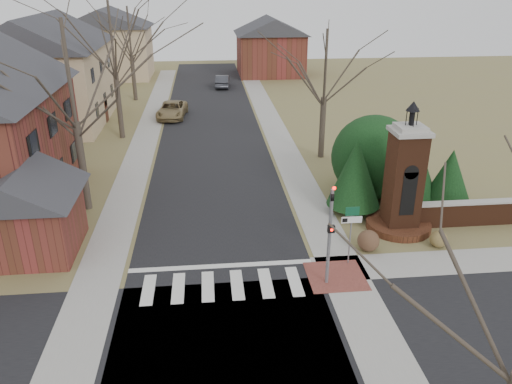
{
  "coord_description": "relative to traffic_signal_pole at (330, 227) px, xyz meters",
  "views": [
    {
      "loc": [
        -0.37,
        -16.47,
        11.7
      ],
      "look_at": [
        1.91,
        6.0,
        1.86
      ],
      "focal_mm": 35.0,
      "sensor_mm": 36.0,
      "label": 1
    }
  ],
  "objects": [
    {
      "name": "bare_tree_2",
      "position": [
        -11.8,
        34.43,
        4.44
      ],
      "size": [
        7.35,
        7.35,
        10.19
      ],
      "color": "#473D33",
      "rests_on": "ground"
    },
    {
      "name": "evergreen_mid",
      "position": [
        6.2,
        7.63,
        0.01
      ],
      "size": [
        3.4,
        3.4,
        4.7
      ],
      "color": "#473D33",
      "rests_on": "ground"
    },
    {
      "name": "sidewalk_right_main",
      "position": [
        0.9,
        21.43,
        -2.58
      ],
      "size": [
        2.0,
        60.0,
        0.02
      ],
      "primitive_type": "cube",
      "color": "gray",
      "rests_on": "ground"
    },
    {
      "name": "bare_tree_3",
      "position": [
        3.2,
        15.43,
        4.1
      ],
      "size": [
        7.0,
        7.0,
        9.7
      ],
      "color": "#473D33",
      "rests_on": "ground"
    },
    {
      "name": "house_stucco_left",
      "position": [
        -17.8,
        26.42,
        2.01
      ],
      "size": [
        9.8,
        12.8,
        9.28
      ],
      "color": "tan",
      "rests_on": "ground"
    },
    {
      "name": "dry_shrub_right",
      "position": [
        5.87,
        2.43,
        -2.18
      ],
      "size": [
        0.81,
        0.81,
        0.81
      ],
      "primitive_type": "sphere",
      "color": "brown",
      "rests_on": "ground"
    },
    {
      "name": "sidewalk_left",
      "position": [
        -9.5,
        21.43,
        -2.58
      ],
      "size": [
        2.0,
        60.0,
        0.02
      ],
      "primitive_type": "cube",
      "color": "gray",
      "rests_on": "ground"
    },
    {
      "name": "pickup_truck",
      "position": [
        -7.7,
        27.11,
        -1.9
      ],
      "size": [
        2.8,
        5.19,
        1.38
      ],
      "primitive_type": "imported",
      "rotation": [
        0.0,
        0.0,
        -0.11
      ],
      "color": "olive",
      "rests_on": "ground"
    },
    {
      "name": "garage_left",
      "position": [
        -12.82,
        3.92,
        -0.35
      ],
      "size": [
        4.8,
        4.8,
        4.29
      ],
      "color": "maroon",
      "rests_on": "ground"
    },
    {
      "name": "curb_apron",
      "position": [
        0.5,
        0.43,
        -2.57
      ],
      "size": [
        2.4,
        2.4,
        0.02
      ],
      "primitive_type": "cube",
      "color": "brown",
      "rests_on": "ground"
    },
    {
      "name": "house_distant_right",
      "position": [
        3.69,
        47.42,
        1.06
      ],
      "size": [
        8.8,
        8.8,
        7.3
      ],
      "color": "maroon",
      "rests_on": "ground"
    },
    {
      "name": "brick_garden_wall",
      "position": [
        9.2,
        4.43,
        -1.93
      ],
      "size": [
        7.5,
        0.5,
        1.3
      ],
      "color": "#4C2716",
      "rests_on": "ground"
    },
    {
      "name": "dry_shrub_left",
      "position": [
        2.5,
        2.43,
        -2.08
      ],
      "size": [
        1.01,
        1.01,
        1.01
      ],
      "primitive_type": "sphere",
      "color": "brown",
      "rests_on": "ground"
    },
    {
      "name": "crosswalk_zone",
      "position": [
        -4.3,
        0.23,
        -2.58
      ],
      "size": [
        8.0,
        2.2,
        0.02
      ],
      "primitive_type": "cube",
      "color": "silver",
      "rests_on": "ground"
    },
    {
      "name": "bare_tree_0",
      "position": [
        -11.3,
        8.43,
        5.11
      ],
      "size": [
        8.05,
        8.05,
        11.15
      ],
      "color": "#473D33",
      "rests_on": "ground"
    },
    {
      "name": "traffic_signal_pole",
      "position": [
        0.0,
        0.0,
        0.0
      ],
      "size": [
        0.28,
        0.41,
        4.5
      ],
      "color": "slate",
      "rests_on": "ground"
    },
    {
      "name": "house_distant_left",
      "position": [
        -16.31,
        47.42,
        1.66
      ],
      "size": [
        10.8,
        8.8,
        8.53
      ],
      "color": "tan",
      "rests_on": "ground"
    },
    {
      "name": "ground",
      "position": [
        -4.3,
        -0.57,
        -2.59
      ],
      "size": [
        120.0,
        120.0,
        0.0
      ],
      "primitive_type": "plane",
      "color": "olive",
      "rests_on": "ground"
    },
    {
      "name": "main_street",
      "position": [
        -4.3,
        21.43,
        -2.58
      ],
      "size": [
        8.0,
        70.0,
        0.01
      ],
      "primitive_type": "cube",
      "color": "black",
      "rests_on": "ground"
    },
    {
      "name": "evergreen_far",
      "position": [
        8.2,
        6.63,
        -0.69
      ],
      "size": [
        2.4,
        2.4,
        3.3
      ],
      "color": "#473D33",
      "rests_on": "ground"
    },
    {
      "name": "evergreen_near",
      "position": [
        2.9,
        6.43,
        -0.29
      ],
      "size": [
        2.8,
        2.8,
        4.1
      ],
      "color": "#473D33",
      "rests_on": "ground"
    },
    {
      "name": "bare_tree_1",
      "position": [
        -11.3,
        21.43,
        5.44
      ],
      "size": [
        8.4,
        8.4,
        11.64
      ],
      "color": "#473D33",
      "rests_on": "ground"
    },
    {
      "name": "cross_street",
      "position": [
        -4.3,
        -3.57,
        -2.58
      ],
      "size": [
        120.0,
        8.0,
        0.01
      ],
      "primitive_type": "cube",
      "color": "black",
      "rests_on": "ground"
    },
    {
      "name": "evergreen_mass",
      "position": [
        4.7,
        8.93,
        -0.19
      ],
      "size": [
        4.8,
        4.8,
        4.8
      ],
      "primitive_type": "sphere",
      "color": "black",
      "rests_on": "ground"
    },
    {
      "name": "stop_bar",
      "position": [
        -4.3,
        1.73,
        -2.58
      ],
      "size": [
        8.0,
        0.35,
        0.02
      ],
      "primitive_type": "cube",
      "color": "silver",
      "rests_on": "ground"
    },
    {
      "name": "sign_post",
      "position": [
        1.29,
        1.41,
        -0.64
      ],
      "size": [
        0.9,
        0.07,
        2.75
      ],
      "color": "slate",
      "rests_on": "ground"
    },
    {
      "name": "distant_car",
      "position": [
        -2.7,
        39.78,
        -1.9
      ],
      "size": [
        1.84,
        4.29,
        1.38
      ],
      "primitive_type": "imported",
      "rotation": [
        0.0,
        0.0,
        3.05
      ],
      "color": "#34363C",
      "rests_on": "ground"
    },
    {
      "name": "brick_gate_monument",
      "position": [
        4.7,
        4.42,
        -0.42
      ],
      "size": [
        3.2,
        3.2,
        6.47
      ],
      "color": "#4C2716",
      "rests_on": "ground"
    }
  ]
}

